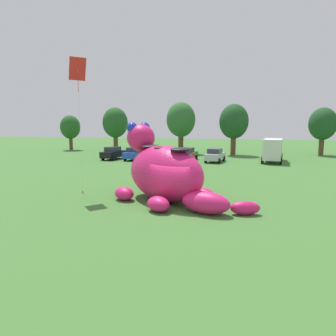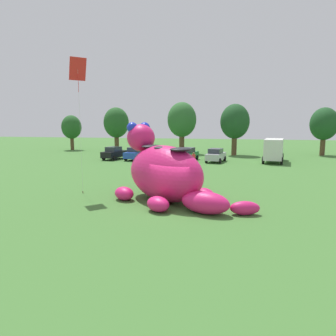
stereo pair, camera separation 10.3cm
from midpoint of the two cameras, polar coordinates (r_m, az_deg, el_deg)
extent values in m
plane|color=#427533|center=(17.88, 0.30, -7.48)|extent=(160.00, 160.00, 0.00)
ellipsoid|color=#E01E6B|center=(19.21, -0.49, -1.00)|extent=(6.82, 6.37, 3.52)
ellipsoid|color=#E01E6B|center=(21.14, -4.95, 5.65)|extent=(2.76, 2.73, 1.86)
sphere|color=#1E33CC|center=(21.07, -6.56, 7.51)|extent=(0.74, 0.74, 0.74)
sphere|color=#1E33CC|center=(21.63, -4.24, 7.56)|extent=(0.74, 0.74, 0.74)
ellipsoid|color=black|center=(20.14, -2.96, 4.06)|extent=(1.76, 1.80, 0.23)
ellipsoid|color=black|center=(19.01, -0.49, 3.82)|extent=(1.76, 1.80, 0.23)
ellipsoid|color=black|center=(17.81, 2.60, 3.50)|extent=(1.76, 1.80, 0.23)
ellipsoid|color=#E01E6B|center=(19.79, -8.05, -4.73)|extent=(1.85, 1.78, 0.86)
ellipsoid|color=#E01E6B|center=(21.97, 0.78, -3.33)|extent=(1.85, 1.78, 0.86)
ellipsoid|color=#E01E6B|center=(17.09, -1.71, -6.75)|extent=(1.85, 1.78, 0.86)
ellipsoid|color=#E01E6B|center=(19.38, 6.88, -4.98)|extent=(1.85, 1.78, 0.86)
ellipsoid|color=#E01E6B|center=(16.82, 7.11, -6.41)|extent=(3.12, 2.25, 1.23)
ellipsoid|color=#E01E6B|center=(17.02, 14.33, -7.26)|extent=(1.74, 1.08, 0.75)
cube|color=black|center=(42.30, -9.93, 2.59)|extent=(2.43, 4.34, 0.80)
cube|color=#2D333D|center=(42.11, -10.07, 3.52)|extent=(1.84, 2.21, 0.60)
cylinder|color=black|center=(43.86, -9.95, 2.26)|extent=(0.35, 0.67, 0.64)
cylinder|color=black|center=(42.96, -8.04, 2.18)|extent=(0.35, 0.67, 0.64)
cylinder|color=black|center=(41.76, -11.85, 1.91)|extent=(0.35, 0.67, 0.64)
cylinder|color=black|center=(40.82, -9.89, 1.82)|extent=(0.35, 0.67, 0.64)
cube|color=#2347B7|center=(41.23, -5.92, 2.52)|extent=(2.35, 4.32, 0.80)
cube|color=#2D333D|center=(41.03, -6.03, 3.47)|extent=(1.80, 2.19, 0.60)
cylinder|color=black|center=(42.78, -6.13, 2.19)|extent=(0.34, 0.67, 0.64)
cylinder|color=black|center=(42.02, -4.08, 2.11)|extent=(0.34, 0.67, 0.64)
cylinder|color=black|center=(40.57, -7.81, 1.83)|extent=(0.34, 0.67, 0.64)
cylinder|color=black|center=(39.76, -5.68, 1.73)|extent=(0.34, 0.67, 0.64)
cube|color=white|center=(40.24, -0.86, 2.42)|extent=(2.28, 4.30, 0.80)
cube|color=#2D333D|center=(40.04, -0.94, 3.40)|extent=(1.77, 2.17, 0.60)
cylinder|color=black|center=(41.77, -1.30, 2.09)|extent=(0.33, 0.67, 0.64)
cylinder|color=black|center=(41.17, 0.89, 2.00)|extent=(0.33, 0.67, 0.64)
cylinder|color=black|center=(39.44, -2.69, 1.71)|extent=(0.33, 0.67, 0.64)
cylinder|color=black|center=(38.80, -0.39, 1.61)|extent=(0.33, 0.67, 0.64)
cube|color=#1E7238|center=(40.24, 3.77, 2.41)|extent=(2.52, 4.37, 0.80)
cube|color=#2D333D|center=(40.04, 3.70, 3.38)|extent=(1.88, 2.24, 0.60)
cylinder|color=black|center=(41.77, 3.29, 2.08)|extent=(0.37, 0.68, 0.64)
cylinder|color=black|center=(41.19, 5.50, 1.96)|extent=(0.37, 0.68, 0.64)
cylinder|color=black|center=(39.43, 1.95, 1.71)|extent=(0.37, 0.68, 0.64)
cylinder|color=black|center=(38.81, 4.27, 1.59)|extent=(0.37, 0.68, 0.64)
cube|color=#B7BABF|center=(39.25, 9.00, 2.17)|extent=(2.48, 4.36, 0.80)
cube|color=#2D333D|center=(39.03, 8.96, 3.17)|extent=(1.86, 2.23, 0.60)
cylinder|color=black|center=(40.73, 8.29, 1.84)|extent=(0.36, 0.67, 0.64)
cylinder|color=black|center=(40.31, 10.62, 1.72)|extent=(0.36, 0.67, 0.64)
cylinder|color=black|center=(38.31, 7.26, 1.45)|extent=(0.36, 0.67, 0.64)
cylinder|color=black|center=(37.86, 9.73, 1.32)|extent=(0.36, 0.67, 0.64)
cube|color=#333842|center=(43.42, 19.39, 3.29)|extent=(2.27, 2.10, 1.90)
cube|color=silver|center=(40.21, 19.20, 3.36)|extent=(2.82, 4.88, 2.50)
cylinder|color=black|center=(43.56, 18.01, 2.11)|extent=(0.42, 0.93, 0.90)
cylinder|color=black|center=(43.47, 20.64, 1.97)|extent=(0.42, 0.93, 0.90)
cylinder|color=black|center=(38.79, 17.44, 1.41)|extent=(0.42, 0.93, 0.90)
cylinder|color=black|center=(38.69, 20.54, 1.25)|extent=(0.42, 0.93, 0.90)
cylinder|color=brown|center=(59.14, -17.41, 4.33)|extent=(0.64, 0.64, 2.23)
ellipsoid|color=#235623|center=(59.02, -17.54, 7.31)|extent=(3.57, 3.57, 4.28)
cylinder|color=brown|center=(53.18, -9.49, 4.41)|extent=(0.76, 0.76, 2.66)
ellipsoid|color=#235623|center=(53.06, -9.59, 8.36)|extent=(4.25, 4.25, 5.10)
cylinder|color=brown|center=(49.92, 2.64, 4.41)|extent=(0.83, 0.83, 2.90)
ellipsoid|color=#2D662D|center=(49.80, 2.67, 9.02)|extent=(4.65, 4.65, 5.58)
cylinder|color=brown|center=(48.13, 12.30, 3.99)|extent=(0.78, 0.78, 2.74)
ellipsoid|color=#1E4C23|center=(48.00, 12.44, 8.50)|extent=(4.39, 4.39, 5.27)
cylinder|color=brown|center=(52.36, 26.94, 3.51)|extent=(0.73, 0.73, 2.56)
ellipsoid|color=#1E4C23|center=(52.23, 27.20, 7.36)|extent=(4.09, 4.09, 4.91)
cylinder|color=#2D334C|center=(27.43, 1.94, -0.96)|extent=(0.26, 0.26, 0.88)
cube|color=#2D4CA5|center=(27.32, 1.95, 0.57)|extent=(0.38, 0.22, 0.60)
sphere|color=beige|center=(27.27, 1.95, 1.44)|extent=(0.22, 0.22, 0.22)
cylinder|color=#726656|center=(33.98, 4.88, 0.82)|extent=(0.26, 0.26, 0.88)
cube|color=red|center=(33.89, 4.90, 2.06)|extent=(0.38, 0.22, 0.60)
sphere|color=brown|center=(33.84, 4.90, 2.76)|extent=(0.22, 0.22, 0.22)
cylinder|color=brown|center=(22.37, -15.49, -4.36)|extent=(0.06, 0.06, 0.15)
cylinder|color=silver|center=(21.85, -15.92, 6.53)|extent=(0.01, 0.01, 8.31)
cube|color=red|center=(22.14, -16.37, 17.34)|extent=(1.13, 1.13, 1.44)
cylinder|color=red|center=(22.01, -16.27, 15.02)|extent=(0.03, 0.03, 1.20)
camera|label=1|loc=(0.05, -89.85, 0.02)|focal=32.63mm
camera|label=2|loc=(0.05, 90.15, -0.02)|focal=32.63mm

